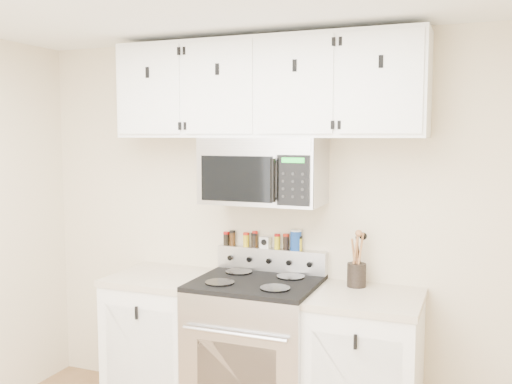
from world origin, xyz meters
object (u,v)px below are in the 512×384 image
utensil_crock (357,273)px  salt_canister (296,240)px  range (256,352)px  microwave (263,171)px

utensil_crock → salt_canister: size_ratio=2.50×
range → utensil_crock: utensil_crock is taller
range → utensil_crock: 0.81m
microwave → utensil_crock: size_ratio=2.23×
range → microwave: bearing=89.8°
microwave → salt_canister: microwave is taller
microwave → utensil_crock: 0.86m
salt_canister → utensil_crock: bearing=-12.1°
microwave → salt_canister: bearing=42.4°
microwave → utensil_crock: microwave is taller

